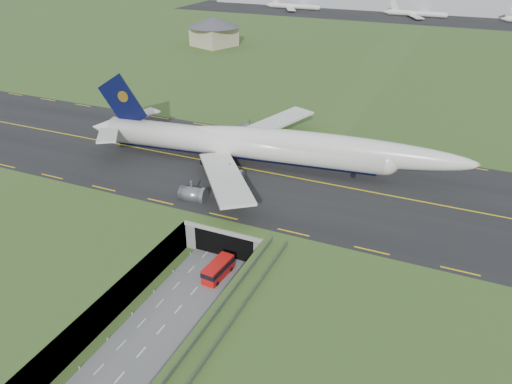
% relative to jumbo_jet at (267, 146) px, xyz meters
% --- Properties ---
extents(ground, '(900.00, 900.00, 0.00)m').
position_rel_jumbo_jet_xyz_m(ground, '(3.26, -35.82, -11.19)').
color(ground, '#355522').
rests_on(ground, ground).
extents(airfield_deck, '(800.00, 800.00, 6.00)m').
position_rel_jumbo_jet_xyz_m(airfield_deck, '(3.26, -35.82, -8.19)').
color(airfield_deck, gray).
rests_on(airfield_deck, ground).
extents(trench_road, '(12.00, 75.00, 0.20)m').
position_rel_jumbo_jet_xyz_m(trench_road, '(3.26, -43.32, -11.09)').
color(trench_road, slate).
rests_on(trench_road, ground).
extents(taxiway, '(800.00, 44.00, 0.18)m').
position_rel_jumbo_jet_xyz_m(taxiway, '(3.26, -2.82, -5.10)').
color(taxiway, black).
rests_on(taxiway, airfield_deck).
extents(tunnel_portal, '(17.00, 22.30, 6.00)m').
position_rel_jumbo_jet_xyz_m(tunnel_portal, '(3.26, -19.11, -7.85)').
color(tunnel_portal, gray).
rests_on(tunnel_portal, ground).
extents(guideway, '(3.00, 53.00, 7.05)m').
position_rel_jumbo_jet_xyz_m(guideway, '(14.26, -54.93, -5.86)').
color(guideway, '#A8A8A3').
rests_on(guideway, ground).
extents(jumbo_jet, '(89.22, 57.98, 19.32)m').
position_rel_jumbo_jet_xyz_m(jumbo_jet, '(0.00, 0.00, 0.00)').
color(jumbo_jet, silver).
rests_on(jumbo_jet, ground).
extents(shuttle_tram, '(3.20, 7.20, 2.87)m').
position_rel_jumbo_jet_xyz_m(shuttle_tram, '(5.06, -33.53, -9.60)').
color(shuttle_tram, red).
rests_on(shuttle_tram, ground).
extents(service_building, '(30.77, 30.77, 13.03)m').
position_rel_jumbo_jet_xyz_m(service_building, '(-73.74, 112.77, 2.53)').
color(service_building, tan).
rests_on(service_building, ground).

